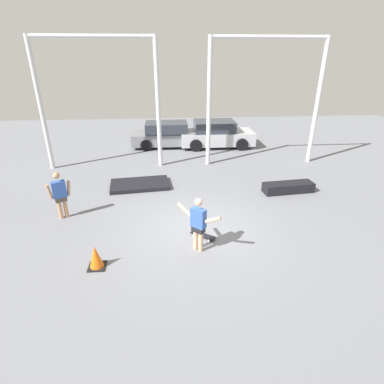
{
  "coord_description": "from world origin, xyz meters",
  "views": [
    {
      "loc": [
        -0.74,
        -7.78,
        4.85
      ],
      "look_at": [
        -0.01,
        1.27,
        0.7
      ],
      "focal_mm": 28.0,
      "sensor_mm": 36.0,
      "label": 1
    }
  ],
  "objects_px": {
    "skateboard": "(203,235)",
    "traffic_cone": "(96,257)",
    "manual_pad": "(140,184)",
    "parked_car_grey": "(169,135)",
    "skateboarder": "(198,223)",
    "parked_car_silver": "(216,134)",
    "grind_box": "(288,187)",
    "bystander": "(60,194)"
  },
  "relations": [
    {
      "from": "skateboard",
      "to": "traffic_cone",
      "type": "relative_size",
      "value": 1.21
    },
    {
      "from": "manual_pad",
      "to": "parked_car_grey",
      "type": "height_order",
      "value": "parked_car_grey"
    },
    {
      "from": "skateboarder",
      "to": "parked_car_silver",
      "type": "xyz_separation_m",
      "value": [
        2.04,
        10.12,
        -0.15
      ]
    },
    {
      "from": "skateboarder",
      "to": "parked_car_silver",
      "type": "distance_m",
      "value": 10.33
    },
    {
      "from": "traffic_cone",
      "to": "parked_car_silver",
      "type": "bearing_deg",
      "value": 66.41
    },
    {
      "from": "parked_car_silver",
      "to": "traffic_cone",
      "type": "bearing_deg",
      "value": -113.4
    },
    {
      "from": "skateboarder",
      "to": "grind_box",
      "type": "relative_size",
      "value": 0.8
    },
    {
      "from": "parked_car_silver",
      "to": "skateboard",
      "type": "bearing_deg",
      "value": -100.73
    },
    {
      "from": "grind_box",
      "to": "parked_car_grey",
      "type": "distance_m",
      "value": 8.26
    },
    {
      "from": "bystander",
      "to": "manual_pad",
      "type": "bearing_deg",
      "value": -161.28
    },
    {
      "from": "skateboard",
      "to": "bystander",
      "type": "bearing_deg",
      "value": -161.92
    },
    {
      "from": "grind_box",
      "to": "traffic_cone",
      "type": "height_order",
      "value": "traffic_cone"
    },
    {
      "from": "bystander",
      "to": "skateboarder",
      "type": "bearing_deg",
      "value": 125.18
    },
    {
      "from": "manual_pad",
      "to": "parked_car_grey",
      "type": "distance_m",
      "value": 6.01
    },
    {
      "from": "parked_car_grey",
      "to": "grind_box",
      "type": "bearing_deg",
      "value": -56.41
    },
    {
      "from": "skateboard",
      "to": "parked_car_grey",
      "type": "bearing_deg",
      "value": 132.38
    },
    {
      "from": "skateboarder",
      "to": "manual_pad",
      "type": "distance_m",
      "value": 5.0
    },
    {
      "from": "parked_car_grey",
      "to": "traffic_cone",
      "type": "xyz_separation_m",
      "value": [
        -1.93,
        -10.92,
        -0.36
      ]
    },
    {
      "from": "manual_pad",
      "to": "grind_box",
      "type": "bearing_deg",
      "value": -10.0
    },
    {
      "from": "parked_car_silver",
      "to": "grind_box",
      "type": "bearing_deg",
      "value": -74.31
    },
    {
      "from": "parked_car_grey",
      "to": "bystander",
      "type": "relative_size",
      "value": 2.73
    },
    {
      "from": "skateboard",
      "to": "parked_car_grey",
      "type": "height_order",
      "value": "parked_car_grey"
    },
    {
      "from": "skateboard",
      "to": "manual_pad",
      "type": "xyz_separation_m",
      "value": [
        -2.13,
        3.93,
        0.02
      ]
    },
    {
      "from": "parked_car_grey",
      "to": "bystander",
      "type": "bearing_deg",
      "value": -113.04
    },
    {
      "from": "grind_box",
      "to": "parked_car_silver",
      "type": "distance_m",
      "value": 6.86
    },
    {
      "from": "skateboarder",
      "to": "grind_box",
      "type": "distance_m",
      "value": 5.28
    },
    {
      "from": "manual_pad",
      "to": "skateboarder",
      "type": "bearing_deg",
      "value": -67.07
    },
    {
      "from": "manual_pad",
      "to": "parked_car_silver",
      "type": "distance_m",
      "value": 6.87
    },
    {
      "from": "grind_box",
      "to": "manual_pad",
      "type": "xyz_separation_m",
      "value": [
        -5.79,
        1.02,
        -0.11
      ]
    },
    {
      "from": "traffic_cone",
      "to": "manual_pad",
      "type": "bearing_deg",
      "value": 82.33
    },
    {
      "from": "grind_box",
      "to": "traffic_cone",
      "type": "bearing_deg",
      "value": -147.99
    },
    {
      "from": "parked_car_silver",
      "to": "parked_car_grey",
      "type": "bearing_deg",
      "value": 174.3
    },
    {
      "from": "skateboarder",
      "to": "parked_car_silver",
      "type": "relative_size",
      "value": 0.38
    },
    {
      "from": "skateboard",
      "to": "parked_car_silver",
      "type": "bearing_deg",
      "value": 116.29
    },
    {
      "from": "traffic_cone",
      "to": "skateboard",
      "type": "bearing_deg",
      "value": 22.07
    },
    {
      "from": "grind_box",
      "to": "parked_car_silver",
      "type": "height_order",
      "value": "parked_car_silver"
    },
    {
      "from": "manual_pad",
      "to": "parked_car_grey",
      "type": "relative_size",
      "value": 0.54
    },
    {
      "from": "parked_car_grey",
      "to": "parked_car_silver",
      "type": "height_order",
      "value": "parked_car_silver"
    },
    {
      "from": "skateboarder",
      "to": "manual_pad",
      "type": "bearing_deg",
      "value": 154.24
    },
    {
      "from": "skateboard",
      "to": "grind_box",
      "type": "relative_size",
      "value": 0.38
    },
    {
      "from": "bystander",
      "to": "parked_car_silver",
      "type": "bearing_deg",
      "value": -155.78
    },
    {
      "from": "grind_box",
      "to": "bystander",
      "type": "relative_size",
      "value": 1.24
    }
  ]
}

